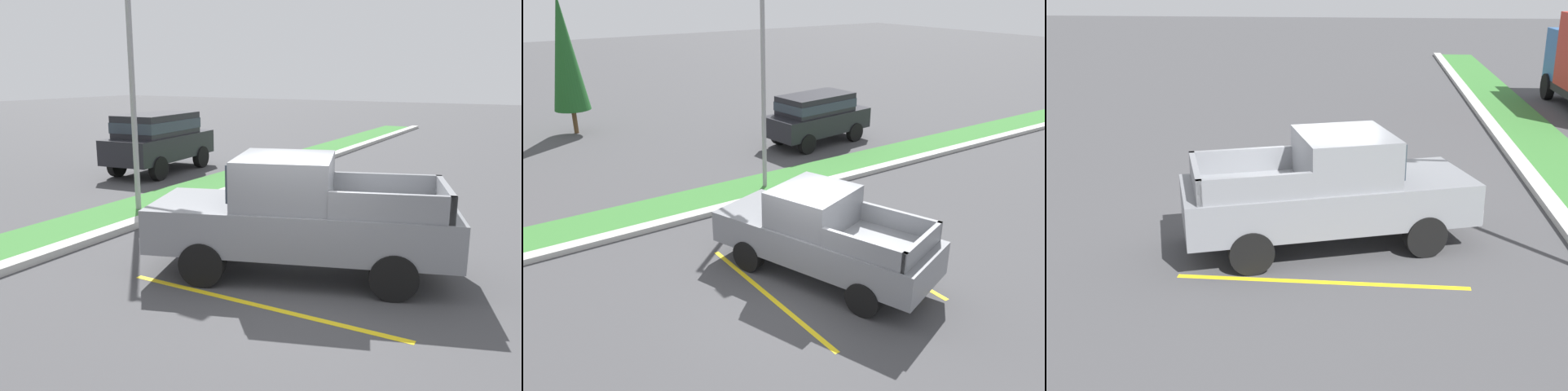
{
  "view_description": "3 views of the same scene",
  "coord_description": "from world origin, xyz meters",
  "views": [
    {
      "loc": [
        -7.49,
        -3.45,
        3.47
      ],
      "look_at": [
        1.18,
        1.46,
        1.19
      ],
      "focal_mm": 36.8,
      "sensor_mm": 36.0,
      "label": 1
    },
    {
      "loc": [
        -6.26,
        -8.05,
        6.41
      ],
      "look_at": [
        0.96,
        2.39,
        1.26
      ],
      "focal_mm": 36.32,
      "sensor_mm": 36.0,
      "label": 2
    },
    {
      "loc": [
        11.61,
        1.02,
        4.82
      ],
      "look_at": [
        0.54,
        -0.05,
        0.91
      ],
      "focal_mm": 44.32,
      "sensor_mm": 36.0,
      "label": 3
    }
  ],
  "objects": [
    {
      "name": "parking_line_near",
      "position": [
        -0.9,
        0.34,
        0.0
      ],
      "size": [
        0.12,
        4.8,
        0.01
      ],
      "primitive_type": "cube",
      "color": "yellow",
      "rests_on": "ground"
    },
    {
      "name": "pickup_truck_main",
      "position": [
        0.63,
        0.39,
        1.04
      ],
      "size": [
        3.47,
        5.55,
        2.1
      ],
      "color": "black",
      "rests_on": "ground"
    },
    {
      "name": "suv_distant",
      "position": [
        7.27,
        9.08,
        1.24
      ],
      "size": [
        4.76,
        2.32,
        2.1
      ],
      "color": "black",
      "rests_on": "ground"
    },
    {
      "name": "ground_plane",
      "position": [
        0.0,
        0.0,
        0.0
      ],
      "size": [
        120.0,
        120.0,
        0.0
      ],
      "primitive_type": "plane",
      "color": "#424244"
    },
    {
      "name": "parking_line_far",
      "position": [
        2.2,
        0.34,
        0.0
      ],
      "size": [
        0.12,
        4.8,
        0.01
      ],
      "primitive_type": "cube",
      "color": "yellow",
      "rests_on": "ground"
    },
    {
      "name": "street_light",
      "position": [
        2.61,
        5.74,
        3.85
      ],
      "size": [
        0.24,
        1.49,
        6.62
      ],
      "color": "gray",
      "rests_on": "ground"
    },
    {
      "name": "grass_median",
      "position": [
        0.0,
        6.1,
        0.03
      ],
      "size": [
        56.0,
        1.8,
        0.06
      ],
      "primitive_type": "cube",
      "color": "#387533",
      "rests_on": "ground"
    },
    {
      "name": "curb_strip",
      "position": [
        0.0,
        5.0,
        0.07
      ],
      "size": [
        56.0,
        0.4,
        0.15
      ],
      "primitive_type": "cube",
      "color": "#B2B2AD",
      "rests_on": "ground"
    }
  ]
}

